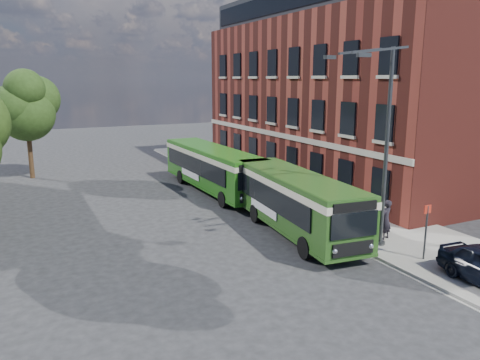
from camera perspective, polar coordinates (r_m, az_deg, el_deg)
ground at (r=21.51m, az=2.56°, el=-8.63°), size 120.00×120.00×0.00m
pavement at (r=31.48m, az=6.89°, el=-1.78°), size 6.00×48.00×0.15m
kerb_line at (r=30.01m, az=1.96°, el=-2.54°), size 0.12×48.00×0.01m
brick_office at (r=37.90m, az=12.94°, el=10.90°), size 12.10×26.00×14.20m
street_lamp at (r=21.48m, az=16.74°, el=4.05°), size 2.96×2.38×9.00m
bus_stop_sign at (r=21.21m, az=21.74°, el=-5.52°), size 0.35×0.08×2.52m
bus_front at (r=23.54m, az=6.74°, el=-2.17°), size 3.49×10.58×3.02m
bus_rear at (r=32.28m, az=-3.36°, el=1.83°), size 2.84×12.30×3.02m
pedestrian_a at (r=23.34m, az=17.35°, el=-4.63°), size 0.81×0.67×1.91m
pedestrian_b at (r=23.75m, az=14.61°, el=-4.66°), size 0.88×0.76×1.53m
tree_right at (r=39.56m, az=-24.56°, el=8.32°), size 4.97×4.73×8.40m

